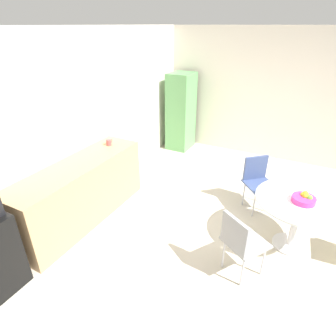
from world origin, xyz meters
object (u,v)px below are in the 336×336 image
at_px(round_table, 299,209).
at_px(chair_navy, 257,177).
at_px(fruit_bowl, 304,199).
at_px(mug_white, 109,142).
at_px(locker_cabinet, 181,112).
at_px(chair_gray, 240,239).

xyz_separation_m(round_table, chair_navy, (0.71, 0.64, -0.06)).
xyz_separation_m(fruit_bowl, mug_white, (-0.02, 2.88, 0.18)).
relative_size(locker_cabinet, chair_navy, 2.04).
relative_size(chair_navy, fruit_bowl, 3.04).
distance_m(chair_navy, fruit_bowl, 1.02).
bearing_deg(mug_white, locker_cabinet, -3.11).
xyz_separation_m(chair_gray, mug_white, (0.75, 2.34, 0.43)).
bearing_deg(round_table, chair_navy, 42.07).
xyz_separation_m(locker_cabinet, round_table, (-2.34, -2.72, -0.26)).
height_order(chair_gray, mug_white, mug_white).
relative_size(chair_navy, mug_white, 6.43).
bearing_deg(round_table, mug_white, 90.97).
bearing_deg(round_table, chair_gray, 147.34).
bearing_deg(chair_gray, round_table, -32.66).
distance_m(chair_navy, mug_white, 2.38).
bearing_deg(chair_navy, locker_cabinet, 51.91).
xyz_separation_m(chair_navy, mug_white, (-0.75, 2.22, 0.43)).
relative_size(locker_cabinet, round_table, 1.59).
xyz_separation_m(round_table, fruit_bowl, (-0.03, -0.03, 0.19)).
xyz_separation_m(locker_cabinet, fruit_bowl, (-2.37, -2.75, -0.08)).
xyz_separation_m(chair_navy, fruit_bowl, (-0.74, -0.66, 0.25)).
bearing_deg(mug_white, fruit_bowl, -89.69).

